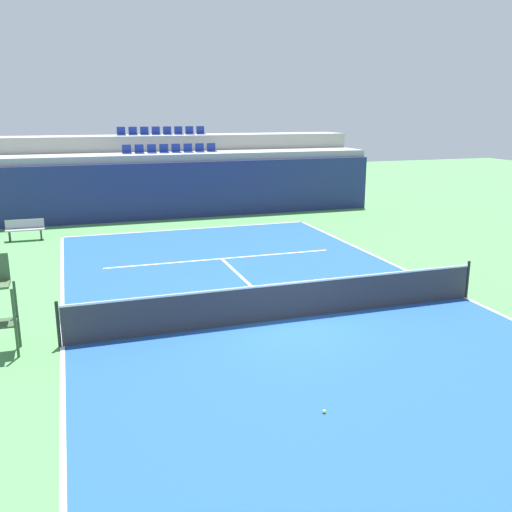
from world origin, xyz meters
The scene contains 15 objects.
ground_plane centered at (0.00, 0.00, 0.00)m, with size 80.00×80.00×0.00m, color #4C8C4C.
court_surface centered at (0.00, 0.00, 0.01)m, with size 11.00×24.00×0.01m, color #1E4C99.
baseline_far centered at (0.00, 11.95, 0.01)m, with size 11.00×0.10×0.00m, color white.
sideline_left centered at (-5.45, 0.00, 0.01)m, with size 0.10×24.00×0.00m, color white.
sideline_right centered at (5.45, 0.00, 0.01)m, with size 0.10×24.00×0.00m, color white.
service_line_far centered at (0.00, 6.40, 0.01)m, with size 8.26×0.10×0.00m, color white.
centre_service_line centered at (0.00, 3.20, 0.01)m, with size 0.10×6.40×0.00m, color white.
back_wall centered at (0.00, 14.76, 1.37)m, with size 20.62×0.30×2.75m, color navy.
stands_tier_lower centered at (0.00, 16.11, 1.55)m, with size 20.62×2.40×3.10m, color #9E9E99.
stands_tier_upper centered at (0.00, 18.51, 1.95)m, with size 20.62×2.40×3.90m, color #9E9E99.
seating_row_lower centered at (0.00, 16.21, 3.23)m, with size 4.74×0.44×0.44m.
seating_row_upper centered at (0.00, 18.61, 4.02)m, with size 4.74×0.44×0.44m.
tennis_net centered at (0.00, 0.00, 0.51)m, with size 11.08×0.08×1.07m.
player_bench centered at (-6.86, 11.91, 0.51)m, with size 1.50×0.40×0.85m.
tennis_ball_1 centered at (-1.07, -4.56, 0.04)m, with size 0.07×0.07×0.07m, color #CCE033.
Camera 1 is at (-5.05, -12.71, 5.19)m, focal length 39.81 mm.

